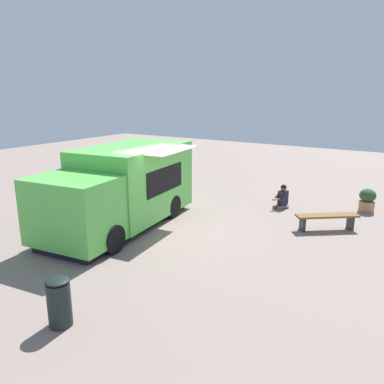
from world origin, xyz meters
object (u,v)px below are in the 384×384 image
(plaza_bench, at_px, (327,218))
(trash_bin, at_px, (59,302))
(planter_flowering_far, at_px, (168,184))
(person_customer, at_px, (282,199))
(planter_flowering_near, at_px, (367,200))
(food_truck, at_px, (121,190))

(plaza_bench, bearing_deg, trash_bin, 159.86)
(planter_flowering_far, height_order, trash_bin, trash_bin)
(person_customer, bearing_deg, plaza_bench, -127.60)
(planter_flowering_far, bearing_deg, planter_flowering_near, -78.45)
(person_customer, height_order, planter_flowering_near, person_customer)
(planter_flowering_far, height_order, plaza_bench, planter_flowering_far)
(trash_bin, bearing_deg, planter_flowering_near, -18.79)
(food_truck, bearing_deg, planter_flowering_near, -47.27)
(plaza_bench, bearing_deg, food_truck, 118.98)
(food_truck, distance_m, planter_flowering_near, 8.46)
(planter_flowering_near, bearing_deg, food_truck, 132.73)
(food_truck, distance_m, plaza_bench, 6.31)
(planter_flowering_far, bearing_deg, food_truck, -162.61)
(planter_flowering_near, bearing_deg, planter_flowering_far, 101.55)
(planter_flowering_far, xyz_separation_m, plaza_bench, (-1.15, -6.79, 0.06))
(person_customer, relative_size, planter_flowering_near, 1.06)
(person_customer, height_order, plaza_bench, person_customer)
(person_customer, distance_m, plaza_bench, 2.43)
(food_truck, relative_size, plaza_bench, 3.32)
(food_truck, height_order, person_customer, food_truck)
(trash_bin, bearing_deg, food_truck, 30.46)
(planter_flowering_far, relative_size, plaza_bench, 0.36)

